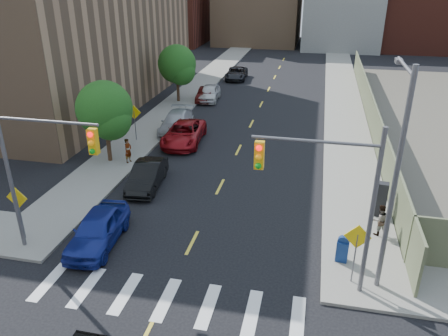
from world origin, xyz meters
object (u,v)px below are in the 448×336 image
at_px(parked_car_black, 147,176).
at_px(parked_car_maroon, 206,94).
at_px(parked_car_blue, 98,229).
at_px(parked_car_red, 184,133).
at_px(mailbox, 342,249).
at_px(parked_car_grey, 236,73).
at_px(pedestrian_west, 128,151).
at_px(parked_car_white, 209,93).
at_px(payphone, 381,199).
at_px(parked_car_silver, 177,123).
at_px(pedestrian_east, 380,220).

bearing_deg(parked_car_black, parked_car_maroon, 88.25).
bearing_deg(parked_car_blue, parked_car_black, 85.14).
relative_size(parked_car_blue, parked_car_red, 0.83).
xyz_separation_m(parked_car_maroon, mailbox, (12.33, -24.20, 0.11)).
relative_size(parked_car_grey, pedestrian_west, 3.03).
height_order(parked_car_black, parked_car_white, parked_car_white).
bearing_deg(payphone, mailbox, -106.44).
height_order(parked_car_maroon, pedestrian_west, pedestrian_west).
height_order(mailbox, payphone, payphone).
bearing_deg(parked_car_silver, parked_car_grey, 80.99).
xyz_separation_m(parked_car_white, pedestrian_east, (13.82, -21.90, 0.18)).
relative_size(parked_car_black, payphone, 2.39).
distance_m(parked_car_silver, parked_car_maroon, 9.34).
distance_m(parked_car_blue, parked_car_red, 13.48).
bearing_deg(parked_car_grey, parked_car_white, -98.38).
distance_m(parked_car_red, parked_car_maroon, 11.66).
xyz_separation_m(parked_car_white, parked_car_grey, (0.86, 9.68, -0.07)).
relative_size(mailbox, payphone, 0.67).
height_order(parked_car_white, parked_car_maroon, parked_car_white).
bearing_deg(parked_car_blue, pedestrian_east, 10.25).
bearing_deg(parked_car_black, payphone, -9.17).
distance_m(parked_car_blue, pedestrian_west, 9.28).
distance_m(parked_car_white, mailbox, 27.23).
bearing_deg(parked_car_silver, pedestrian_east, -46.71).
distance_m(parked_car_black, parked_car_grey, 28.88).
height_order(parked_car_black, parked_car_red, parked_car_red).
relative_size(parked_car_blue, parked_car_silver, 0.86).
distance_m(parked_car_grey, pedestrian_west, 26.11).
bearing_deg(parked_car_blue, pedestrian_west, 100.46).
xyz_separation_m(parked_car_white, parked_car_maroon, (-0.30, -0.22, -0.12)).
relative_size(parked_car_red, parked_car_white, 1.25).
distance_m(parked_car_white, pedestrian_east, 25.89).
relative_size(parked_car_white, payphone, 2.41).
height_order(parked_car_blue, parked_car_red, parked_car_blue).
bearing_deg(mailbox, payphone, 74.22).
bearing_deg(payphone, pedestrian_west, 174.71).
bearing_deg(parked_car_maroon, payphone, -55.90).
relative_size(parked_car_black, parked_car_red, 0.79).
distance_m(parked_car_white, payphone, 24.44).
distance_m(parked_car_red, pedestrian_west, 5.13).
bearing_deg(parked_car_grey, parked_car_black, -93.03).
height_order(parked_car_silver, parked_car_white, parked_car_silver).
bearing_deg(parked_car_silver, parked_car_blue, -90.97).
bearing_deg(parked_car_white, parked_car_black, -91.22).
distance_m(parked_car_blue, parked_car_silver, 15.77).
xyz_separation_m(parked_car_black, pedestrian_west, (-2.44, 2.87, 0.24)).
bearing_deg(parked_car_blue, payphone, 17.50).
bearing_deg(parked_car_silver, parked_car_maroon, 84.44).
height_order(parked_car_grey, pedestrian_west, pedestrian_west).
height_order(parked_car_red, pedestrian_west, pedestrian_west).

